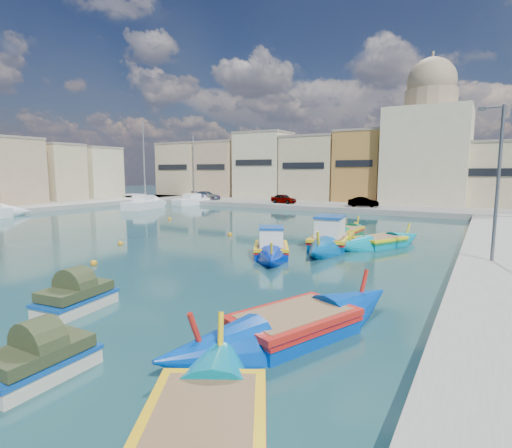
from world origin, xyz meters
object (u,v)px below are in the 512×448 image
Objects in this scene: quay_street_lamp at (497,183)px; tender_far at (40,362)px; luzzu_cyan_mid at (380,243)px; luzzu_green at (347,233)px; luzzu_blue_south at (294,327)px; tender_near at (76,299)px; luzzu_turquoise_cabin at (331,241)px; luzzu_cyan_south at (203,443)px; yacht_north at (201,201)px; yacht_midnorth at (152,204)px; luzzu_blue_cabin at (271,250)px; church_block at (428,143)px.

tender_far is (-9.34, -17.36, -3.95)m from quay_street_lamp.
luzzu_cyan_mid is 4.45m from luzzu_green.
tender_near is at bearing -166.80° from luzzu_blue_south.
luzzu_turquoise_cabin is 1.24× the size of luzzu_cyan_south.
yacht_midnorth reaches higher than yacht_north.
luzzu_green is at bearing -17.34° from yacht_midnorth.
luzzu_turquoise_cabin reaches higher than tender_far.
luzzu_blue_south is at bearing 13.20° from tender_near.
tender_near is 4.81m from tender_far.
yacht_north is at bearing 146.46° from luzzu_cyan_mid.
luzzu_blue_cabin reaches higher than tender_near.
luzzu_turquoise_cabin is 1.09× the size of luzzu_blue_south.
yacht_north is (-30.11, 19.96, 0.17)m from luzzu_cyan_mid.
yacht_north is at bearing 147.07° from quay_street_lamp.
church_block is 52.02m from tender_far.
church_block is 2.30× the size of luzzu_cyan_south.
luzzu_blue_south is (-5.08, -12.16, -4.06)m from quay_street_lamp.
luzzu_blue_south is 3.63× the size of tender_far.
luzzu_green reaches higher than tender_near.
yacht_north reaches higher than tender_near.
luzzu_green is 30.46m from yacht_midnorth.
luzzu_blue_south is at bearing 50.68° from tender_far.
yacht_midnorth is (-33.32, 27.93, 0.19)m from luzzu_blue_south.
quay_street_lamp is at bearing -32.93° from yacht_north.
luzzu_blue_south is (5.89, -9.66, -0.05)m from luzzu_blue_cabin.
luzzu_green is (-9.33, 6.68, -4.10)m from quay_street_lamp.
tender_far is (-5.03, 0.21, 0.11)m from luzzu_cyan_south.
luzzu_cyan_south is at bearing -81.89° from luzzu_blue_south.
luzzu_cyan_mid is 1.12× the size of luzzu_green.
luzzu_cyan_mid is at bearing -33.54° from yacht_north.
quay_street_lamp reaches higher than luzzu_cyan_mid.
luzzu_turquoise_cabin is 1.32× the size of luzzu_cyan_mid.
yacht_midnorth is at bearing 159.23° from luzzu_cyan_mid.
luzzu_blue_south is at bearing -77.31° from luzzu_green.
luzzu_blue_cabin is 14.95m from tender_far.
luzzu_blue_south is (3.73, -13.80, -0.11)m from luzzu_turquoise_cabin.
luzzu_cyan_mid is at bearing 51.53° from luzzu_blue_cabin.
yacht_midnorth is at bearing 157.68° from quay_street_lamp.
church_block is 48.91m from tender_near.
yacht_north is (-31.97, 41.07, 0.14)m from luzzu_cyan_south.
luzzu_turquoise_cabin is at bearing 75.88° from tender_near.
quay_street_lamp is 0.78× the size of luzzu_turquoise_cabin.
quay_street_lamp is 3.08× the size of tender_far.
tender_far is 48.95m from yacht_north.
luzzu_cyan_south is at bearing -86.53° from church_block.
luzzu_blue_south is 0.90× the size of yacht_north.
tender_far is at bearing -98.62° from luzzu_cyan_mid.
luzzu_cyan_mid is (4.80, 6.04, -0.09)m from luzzu_blue_cabin.
luzzu_blue_cabin is at bearing 113.84° from luzzu_cyan_south.
church_block is at bearing 92.93° from luzzu_blue_south.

